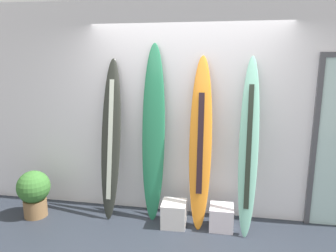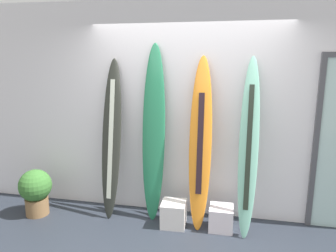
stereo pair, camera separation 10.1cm
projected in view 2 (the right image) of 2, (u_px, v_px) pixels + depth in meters
name	position (u px, v px, depth m)	size (l,w,h in m)	color
wall_back	(188.00, 110.00, 4.13)	(7.20, 0.20, 2.80)	silver
surfboard_charcoal	(112.00, 139.00, 4.09)	(0.27, 0.44, 2.07)	#282A25
surfboard_emerald	(154.00, 133.00, 3.99)	(0.31, 0.35, 2.26)	#22714A
surfboard_sunset	(200.00, 144.00, 3.82)	(0.29, 0.48, 2.11)	orange
surfboard_seafoam	(249.00, 148.00, 3.67)	(0.25, 0.53, 2.10)	#7DC3A9
display_block_left	(174.00, 214.00, 3.94)	(0.31, 0.31, 0.31)	white
display_block_center	(221.00, 218.00, 3.86)	(0.29, 0.29, 0.29)	white
potted_plant	(36.00, 190.00, 4.18)	(0.43, 0.43, 0.63)	brown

